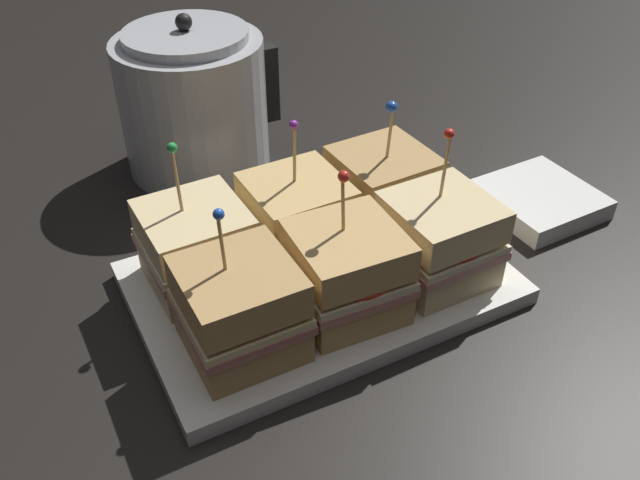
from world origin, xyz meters
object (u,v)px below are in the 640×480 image
sandwich_front_left (240,310)px  sandwich_back_right (383,190)px  sandwich_front_center (346,273)px  serving_platter (320,283)px  sandwich_front_right (439,240)px  napkin_stack (539,199)px  kettle_steel (194,102)px  sandwich_back_left (196,246)px  sandwich_back_center (296,217)px

sandwich_front_left → sandwich_back_right: (0.21, 0.10, 0.00)m
sandwich_front_center → sandwich_back_right: (0.10, 0.10, 0.00)m
serving_platter → sandwich_front_right: 0.13m
napkin_stack → sandwich_front_left: bearing=-171.4°
sandwich_back_right → napkin_stack: sandwich_back_right is taller
sandwich_front_left → kettle_steel: kettle_steel is taller
sandwich_back_left → serving_platter: bearing=-25.7°
sandwich_front_center → napkin_stack: bearing=11.4°
sandwich_back_right → napkin_stack: (0.20, -0.04, -0.05)m
kettle_steel → napkin_stack: size_ratio=1.63×
sandwich_front_center → serving_platter: bearing=89.1°
napkin_stack → sandwich_front_right: bearing=-163.0°
sandwich_front_right → kettle_steel: 0.37m
sandwich_front_right → sandwich_front_center: bearing=-179.5°
sandwich_front_left → napkin_stack: sandwich_front_left is taller
serving_platter → napkin_stack: napkin_stack is taller
sandwich_front_left → sandwich_front_right: size_ratio=0.92×
sandwich_front_right → kettle_steel: (-0.13, 0.35, 0.03)m
kettle_steel → napkin_stack: kettle_steel is taller
serving_platter → sandwich_back_center: bearing=91.7°
kettle_steel → sandwich_back_right: bearing=-63.3°
sandwich_front_left → sandwich_back_center: 0.15m
serving_platter → sandwich_front_right: bearing=-26.2°
sandwich_front_right → sandwich_back_right: (-0.00, 0.10, 0.00)m
serving_platter → sandwich_front_right: (0.10, -0.05, 0.05)m
sandwich_front_left → kettle_steel: size_ratio=0.72×
sandwich_back_center → serving_platter: bearing=-88.3°
serving_platter → kettle_steel: (-0.02, 0.30, 0.08)m
sandwich_back_left → kettle_steel: (0.09, 0.25, 0.03)m
kettle_steel → napkin_stack: bearing=-42.0°
sandwich_front_center → sandwich_front_right: (0.11, 0.00, -0.00)m
serving_platter → sandwich_back_left: (-0.11, 0.05, 0.05)m
sandwich_front_center → sandwich_back_left: 0.15m
sandwich_back_center → sandwich_back_right: bearing=-0.0°
serving_platter → sandwich_back_left: 0.13m
serving_platter → sandwich_back_left: sandwich_back_left is taller
sandwich_front_center → sandwich_back_center: 0.10m
sandwich_front_right → sandwich_back_center: (-0.11, 0.10, -0.00)m
serving_platter → sandwich_front_left: bearing=-153.5°
sandwich_back_center → sandwich_front_center: bearing=-89.6°
sandwich_front_right → sandwich_back_center: 0.15m
sandwich_front_center → sandwich_back_right: 0.15m
sandwich_front_right → kettle_steel: bearing=109.7°
sandwich_back_center → sandwich_front_left: bearing=-135.3°
sandwich_front_left → napkin_stack: 0.41m
sandwich_front_right → sandwich_back_right: bearing=90.6°
sandwich_back_left → sandwich_back_right: bearing=-0.4°
sandwich_back_left → napkin_stack: 0.41m
sandwich_back_right → kettle_steel: (-0.12, 0.25, 0.03)m
sandwich_front_center → kettle_steel: size_ratio=0.72×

